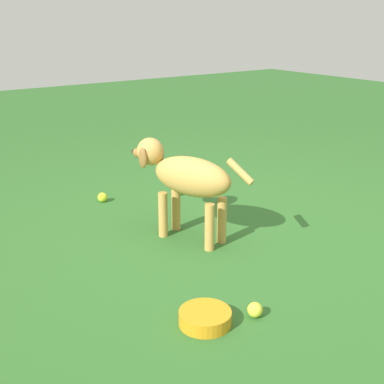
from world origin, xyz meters
name	(u,v)px	position (x,y,z in m)	size (l,w,h in m)	color
ground	(240,245)	(0.00, 0.00, 0.00)	(14.00, 14.00, 0.00)	#2D6026
dog	(185,177)	(-0.19, 0.27, 0.36)	(0.36, 0.78, 0.55)	#C69347
tennis_ball_0	(255,310)	(-0.42, -0.58, 0.03)	(0.07, 0.07, 0.07)	#D2D138
tennis_ball_1	(178,191)	(0.19, 0.90, 0.03)	(0.07, 0.07, 0.07)	#BFE32C
tennis_ball_2	(102,197)	(-0.31, 1.09, 0.03)	(0.07, 0.07, 0.07)	#C7DA28
water_bowl	(205,318)	(-0.63, -0.51, 0.03)	(0.22, 0.22, 0.06)	orange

